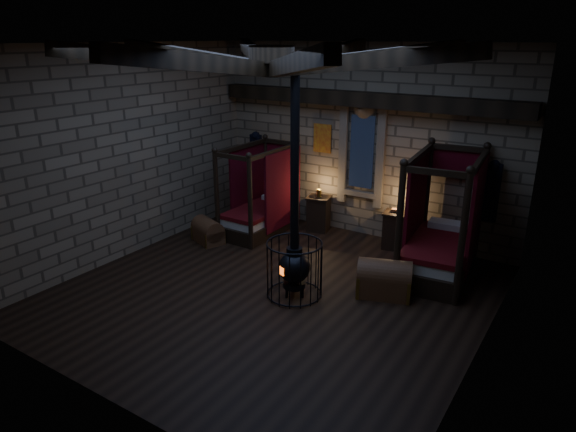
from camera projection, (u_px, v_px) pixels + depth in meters
The scene contains 8 objects.
room at pixel (275, 74), 7.97m from camera, with size 7.02×7.02×4.29m.
bed_left at pixel (261, 211), 11.82m from camera, with size 1.03×1.93×2.00m.
bed_right at pixel (440, 245), 9.70m from camera, with size 1.38×2.31×2.30m.
trunk_left at pixel (208, 231), 11.28m from camera, with size 0.86×0.71×0.54m.
trunk_right at pixel (384, 279), 8.93m from camera, with size 1.06×0.85×0.67m.
nightstand_left at pixel (319, 213), 11.90m from camera, with size 0.61×0.59×1.00m.
nightstand_right at pixel (395, 230), 10.90m from camera, with size 0.57×0.56×0.88m.
stove at pixel (294, 264), 8.81m from camera, with size 0.98×0.98×4.05m.
Camera 1 is at (4.64, -6.73, 4.31)m, focal length 32.00 mm.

